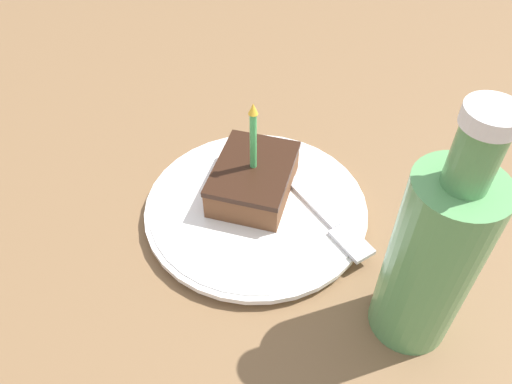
{
  "coord_description": "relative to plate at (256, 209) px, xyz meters",
  "views": [
    {
      "loc": [
        0.11,
        -0.32,
        0.41
      ],
      "look_at": [
        0.02,
        0.03,
        0.03
      ],
      "focal_mm": 35.0,
      "sensor_mm": 36.0,
      "label": 1
    }
  ],
  "objects": [
    {
      "name": "ground_plane",
      "position": [
        -0.02,
        -0.03,
        -0.03
      ],
      "size": [
        2.4,
        2.4,
        0.04
      ],
      "color": "brown",
      "rests_on": "ground"
    },
    {
      "name": "plate",
      "position": [
        0.0,
        0.0,
        0.0
      ],
      "size": [
        0.24,
        0.24,
        0.02
      ],
      "color": "white",
      "rests_on": "ground_plane"
    },
    {
      "name": "cake_slice",
      "position": [
        -0.01,
        0.02,
        0.03
      ],
      "size": [
        0.08,
        0.1,
        0.12
      ],
      "color": "brown",
      "rests_on": "plate"
    },
    {
      "name": "fork",
      "position": [
        0.07,
        0.01,
        0.01
      ],
      "size": [
        0.13,
        0.12,
        0.0
      ],
      "color": "silver",
      "rests_on": "plate"
    },
    {
      "name": "bottle",
      "position": [
        0.17,
        -0.09,
        0.09
      ],
      "size": [
        0.07,
        0.07,
        0.24
      ],
      "color": "#599959",
      "rests_on": "ground_plane"
    }
  ]
}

